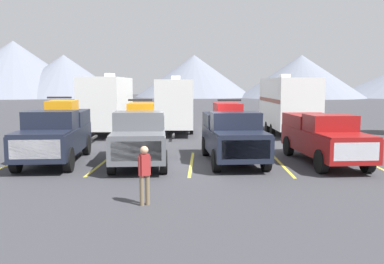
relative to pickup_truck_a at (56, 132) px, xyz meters
The scene contains 15 objects.
ground_plane 5.91m from the pickup_truck_a, ahead, with size 240.00×240.00×0.00m, color #38383D.
pickup_truck_a is the anchor object (origin of this frame).
pickup_truck_b 3.64m from the pickup_truck_a, ahead, with size 2.61×5.49×2.64m.
pickup_truck_c 7.43m from the pickup_truck_a, ahead, with size 2.63×5.61×2.61m.
pickup_truck_d 11.20m from the pickup_truck_a, ahead, with size 2.53×6.06×2.06m.
lot_stripe_a 2.11m from the pickup_truck_a, behind, with size 0.12×5.50×0.01m, color gold.
lot_stripe_b 2.39m from the pickup_truck_a, ahead, with size 0.12×5.50×0.01m, color gold.
lot_stripe_c 5.86m from the pickup_truck_a, ahead, with size 0.12×5.50×0.01m, color gold.
lot_stripe_d 9.50m from the pickup_truck_a, ahead, with size 0.12×5.50×0.01m, color gold.
lot_stripe_e 13.18m from the pickup_truck_a, ahead, with size 0.12×5.50×0.01m, color gold.
camper_trailer_a 9.93m from the pickup_truck_a, 90.19° to the left, with size 2.64×8.17×4.00m.
camper_trailer_b 11.74m from the pickup_truck_a, 68.24° to the left, with size 2.55×8.11×3.85m.
camper_trailer_c 15.67m from the pickup_truck_a, 41.44° to the left, with size 2.77×8.54×3.95m.
person_a 7.94m from the pickup_truck_a, 54.30° to the right, with size 0.32×0.28×1.62m.
mountain_ridge 90.80m from the pickup_truck_a, 89.36° to the left, with size 143.08×43.50×14.13m.
Camera 1 is at (0.50, -16.90, 3.27)m, focal length 39.96 mm.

